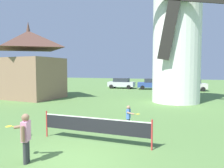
% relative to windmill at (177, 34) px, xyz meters
% --- Properties ---
extents(ground_plane, '(120.00, 120.00, 0.00)m').
position_rel_windmill_xyz_m(ground_plane, '(-2.40, -13.51, -5.89)').
color(ground_plane, '#5B8442').
extents(windmill, '(9.84, 4.75, 13.40)m').
position_rel_windmill_xyz_m(windmill, '(0.00, 0.00, 0.00)').
color(windmill, white).
rests_on(windmill, ground_plane).
extents(tennis_net, '(4.51, 0.06, 1.10)m').
position_rel_windmill_xyz_m(tennis_net, '(-2.37, -11.84, -5.21)').
color(tennis_net, red).
rests_on(tennis_net, ground_plane).
extents(player_near, '(0.91, 0.49, 1.52)m').
position_rel_windmill_xyz_m(player_near, '(-3.58, -14.18, -5.03)').
color(player_near, '#333338').
rests_on(player_near, ground_plane).
extents(player_far, '(0.69, 0.51, 1.15)m').
position_rel_windmill_xyz_m(player_far, '(-1.58, -9.67, -5.24)').
color(player_far, '#333338').
rests_on(player_far, ground_plane).
extents(stray_ball, '(0.25, 0.25, 0.25)m').
position_rel_windmill_xyz_m(stray_ball, '(-5.47, -12.08, -5.77)').
color(stray_ball, silver).
rests_on(stray_ball, ground_plane).
extents(parked_car_silver, '(4.03, 1.95, 1.56)m').
position_rel_windmill_xyz_m(parked_car_silver, '(-8.53, 11.25, -5.08)').
color(parked_car_silver, silver).
rests_on(parked_car_silver, ground_plane).
extents(parked_car_blue, '(4.62, 2.47, 1.56)m').
position_rel_windmill_xyz_m(parked_car_blue, '(-3.75, 11.34, -5.08)').
color(parked_car_blue, '#334C99').
rests_on(parked_car_blue, ground_plane).
extents(parked_car_cream, '(4.13, 2.41, 1.56)m').
position_rel_windmill_xyz_m(parked_car_cream, '(1.44, 11.12, -5.08)').
color(parked_car_cream, silver).
rests_on(parked_car_cream, ground_plane).
extents(chapel, '(6.62, 5.06, 7.60)m').
position_rel_windmill_xyz_m(chapel, '(-13.97, -2.24, -2.61)').
color(chapel, '#937056').
rests_on(chapel, ground_plane).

